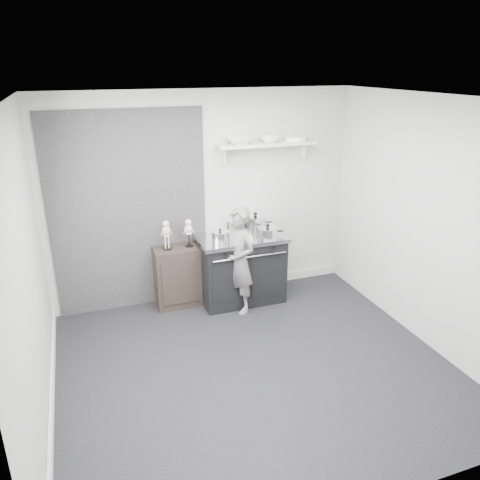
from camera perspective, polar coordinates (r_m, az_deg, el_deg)
name	(u,v)px	position (r m, az deg, el deg)	size (l,w,h in m)	color
ground	(254,366)	(5.08, 1.71, -15.16)	(4.00, 4.00, 0.00)	black
room_shell	(241,214)	(4.43, 0.16, 3.14)	(4.02, 3.62, 2.71)	silver
wall_shelf	(266,145)	(6.05, 3.22, 11.51)	(1.30, 0.26, 0.24)	silver
stove	(241,267)	(6.17, 0.09, -3.37)	(1.13, 0.70, 0.90)	black
side_cabinet	(179,276)	(6.12, -7.44, -4.39)	(0.61, 0.36, 0.79)	black
child	(239,261)	(5.80, -0.14, -2.55)	(0.50, 0.33, 1.37)	slate
pot_front_left	(220,236)	(5.78, -2.43, 0.44)	(0.30, 0.21, 0.17)	silver
pot_back_left	(236,226)	(6.09, -0.53, 1.73)	(0.36, 0.27, 0.22)	silver
pot_back_right	(255,223)	(6.16, 1.88, 2.09)	(0.38, 0.29, 0.25)	silver
pot_front_right	(268,232)	(5.93, 3.38, 0.96)	(0.36, 0.27, 0.18)	silver
pot_front_center	(235,236)	(5.81, -0.62, 0.47)	(0.28, 0.19, 0.15)	silver
skeleton_full	(167,233)	(5.86, -8.95, 0.87)	(0.12, 0.08, 0.43)	beige
skeleton_torso	(189,231)	(5.92, -6.29, 1.11)	(0.12, 0.07, 0.41)	beige
bowl_large	(239,141)	(5.90, -0.08, 11.98)	(0.30, 0.30, 0.07)	white
bowl_small	(270,139)	(6.05, 3.66, 12.16)	(0.24, 0.24, 0.07)	white
plate_stack	(295,138)	(6.20, 6.76, 12.20)	(0.28, 0.28, 0.06)	white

